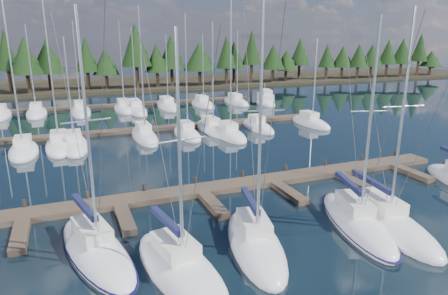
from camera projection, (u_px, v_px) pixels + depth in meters
name	position (u px, v px, depth m)	size (l,w,h in m)	color
ground	(163.00, 152.00, 40.89)	(260.00, 260.00, 0.00)	black
far_shore	(104.00, 85.00, 94.47)	(220.00, 30.00, 0.60)	#2B2518
main_dock	(203.00, 193.00, 29.53)	(44.00, 6.13, 0.90)	brown
back_docks	(132.00, 116.00, 58.35)	(50.00, 21.80, 0.40)	brown
front_sailboat_1	(96.00, 250.00, 21.48)	(4.84, 9.94, 13.58)	white
front_sailboat_2	(179.00, 267.00, 19.91)	(4.33, 8.75, 12.59)	white
front_sailboat_3	(255.00, 243.00, 22.23)	(4.58, 8.98, 14.22)	white
front_sailboat_4	(356.00, 222.00, 24.80)	(5.27, 10.01, 13.32)	white
front_sailboat_5	(384.00, 220.00, 25.02)	(4.38, 10.40, 13.76)	white
back_sailboat_rows	(137.00, 120.00, 55.11)	(43.67, 32.35, 17.65)	white
motor_yacht_right	(266.00, 101.00, 69.91)	(4.69, 8.72, 4.14)	white
tree_line	(86.00, 57.00, 82.52)	(184.90, 11.82, 13.58)	black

